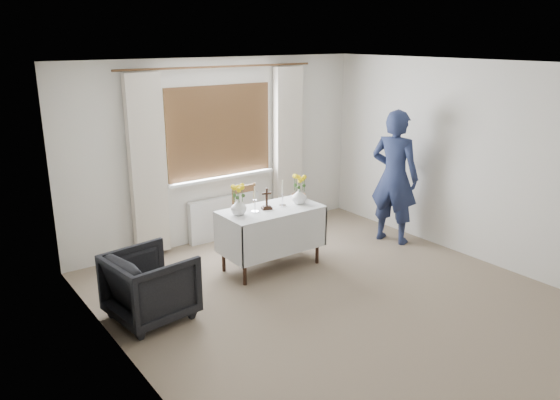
{
  "coord_description": "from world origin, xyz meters",
  "views": [
    {
      "loc": [
        -3.65,
        -3.97,
        2.77
      ],
      "look_at": [
        -0.07,
        0.98,
        0.92
      ],
      "focal_mm": 35.0,
      "sensor_mm": 36.0,
      "label": 1
    }
  ],
  "objects_px": {
    "altar_table": "(271,238)",
    "flower_vase_right": "(299,196)",
    "flower_vase_left": "(239,207)",
    "person": "(394,177)",
    "wooden_chair": "(251,219)",
    "wooden_cross": "(267,199)",
    "armchair": "(151,286)"
  },
  "relations": [
    {
      "from": "person",
      "to": "flower_vase_right",
      "type": "distance_m",
      "value": 1.5
    },
    {
      "from": "altar_table",
      "to": "flower_vase_left",
      "type": "relative_size",
      "value": 6.36
    },
    {
      "from": "armchair",
      "to": "flower_vase_left",
      "type": "xyz_separation_m",
      "value": [
        1.28,
        0.37,
        0.51
      ]
    },
    {
      "from": "person",
      "to": "flower_vase_left",
      "type": "bearing_deg",
      "value": 64.01
    },
    {
      "from": "altar_table",
      "to": "flower_vase_left",
      "type": "distance_m",
      "value": 0.65
    },
    {
      "from": "wooden_chair",
      "to": "flower_vase_left",
      "type": "height_order",
      "value": "flower_vase_left"
    },
    {
      "from": "flower_vase_right",
      "to": "person",
      "type": "bearing_deg",
      "value": -7.79
    },
    {
      "from": "flower_vase_left",
      "to": "wooden_chair",
      "type": "bearing_deg",
      "value": 47.25
    },
    {
      "from": "altar_table",
      "to": "armchair",
      "type": "distance_m",
      "value": 1.74
    },
    {
      "from": "flower_vase_right",
      "to": "wooden_cross",
      "type": "bearing_deg",
      "value": 173.92
    },
    {
      "from": "altar_table",
      "to": "flower_vase_right",
      "type": "xyz_separation_m",
      "value": [
        0.41,
        -0.03,
        0.48
      ]
    },
    {
      "from": "altar_table",
      "to": "flower_vase_right",
      "type": "bearing_deg",
      "value": -4.25
    },
    {
      "from": "altar_table",
      "to": "wooden_chair",
      "type": "relative_size",
      "value": 1.44
    },
    {
      "from": "flower_vase_left",
      "to": "flower_vase_right",
      "type": "relative_size",
      "value": 0.99
    },
    {
      "from": "altar_table",
      "to": "wooden_cross",
      "type": "height_order",
      "value": "wooden_cross"
    },
    {
      "from": "flower_vase_left",
      "to": "wooden_cross",
      "type": "bearing_deg",
      "value": -3.0
    },
    {
      "from": "wooden_chair",
      "to": "person",
      "type": "height_order",
      "value": "person"
    },
    {
      "from": "armchair",
      "to": "flower_vase_right",
      "type": "xyz_separation_m",
      "value": [
        2.12,
        0.3,
        0.51
      ]
    },
    {
      "from": "armchair",
      "to": "person",
      "type": "height_order",
      "value": "person"
    },
    {
      "from": "wooden_chair",
      "to": "armchair",
      "type": "height_order",
      "value": "wooden_chair"
    },
    {
      "from": "wooden_cross",
      "to": "flower_vase_left",
      "type": "height_order",
      "value": "wooden_cross"
    },
    {
      "from": "wooden_cross",
      "to": "person",
      "type": "bearing_deg",
      "value": 10.66
    },
    {
      "from": "wooden_chair",
      "to": "wooden_cross",
      "type": "xyz_separation_m",
      "value": [
        -0.18,
        -0.63,
        0.46
      ]
    },
    {
      "from": "altar_table",
      "to": "person",
      "type": "bearing_deg",
      "value": -7.03
    },
    {
      "from": "flower_vase_left",
      "to": "flower_vase_right",
      "type": "bearing_deg",
      "value": -4.68
    },
    {
      "from": "person",
      "to": "flower_vase_right",
      "type": "xyz_separation_m",
      "value": [
        -1.48,
        0.2,
        -0.06
      ]
    },
    {
      "from": "flower_vase_left",
      "to": "person",
      "type": "bearing_deg",
      "value": -6.67
    },
    {
      "from": "wooden_chair",
      "to": "person",
      "type": "xyz_separation_m",
      "value": [
        1.76,
        -0.88,
        0.49
      ]
    },
    {
      "from": "altar_table",
      "to": "wooden_cross",
      "type": "xyz_separation_m",
      "value": [
        -0.05,
        0.02,
        0.51
      ]
    },
    {
      "from": "wooden_cross",
      "to": "flower_vase_right",
      "type": "distance_m",
      "value": 0.46
    },
    {
      "from": "armchair",
      "to": "wooden_cross",
      "type": "distance_m",
      "value": 1.78
    },
    {
      "from": "wooden_cross",
      "to": "flower_vase_left",
      "type": "relative_size",
      "value": 1.35
    }
  ]
}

